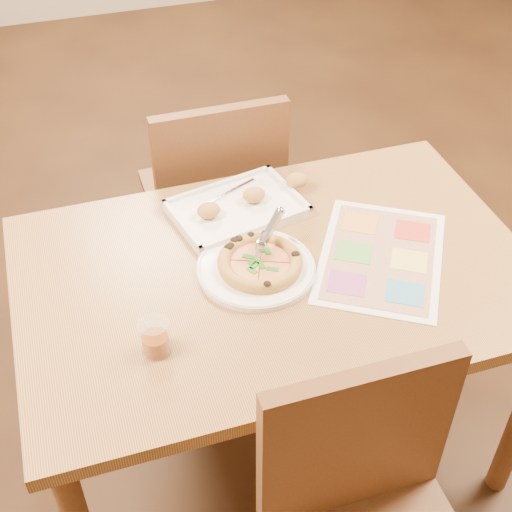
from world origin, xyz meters
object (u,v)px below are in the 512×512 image
object	(u,v)px
chair_near	(369,510)
plate	(256,269)
menu	(381,257)
pizza	(260,263)
pizza_cutter	(268,233)
dining_table	(275,293)
chair_far	(215,186)
appetizer_tray	(240,207)
glass_tumbler	(155,339)

from	to	relation	value
chair_near	plate	bearing A→B (deg)	94.76
menu	chair_near	bearing A→B (deg)	-115.89
pizza	pizza_cutter	distance (m)	0.08
plate	pizza_cutter	size ratio (longest dim) A/B	2.85
dining_table	pizza_cutter	world-z (taller)	pizza_cutter
plate	menu	bearing A→B (deg)	-8.72
chair_far	menu	size ratio (longest dim) A/B	1.10
chair_far	appetizer_tray	size ratio (longest dim) A/B	1.13
plate	appetizer_tray	world-z (taller)	appetizer_tray
chair_near	pizza	world-z (taller)	chair_near
chair_far	pizza	distance (m)	0.62
pizza_cutter	plate	bearing A→B (deg)	178.70
pizza	menu	size ratio (longest dim) A/B	0.50
plate	pizza_cutter	distance (m)	0.10
chair_far	appetizer_tray	bearing A→B (deg)	87.19
dining_table	chair_far	xyz separation A→B (m)	(-0.00, 0.60, -0.07)
pizza	pizza_cutter	world-z (taller)	pizza_cutter
menu	plate	bearing A→B (deg)	171.28
chair_near	pizza	size ratio (longest dim) A/B	2.19
appetizer_tray	pizza	bearing A→B (deg)	-95.45
chair_far	menu	xyz separation A→B (m)	(0.27, -0.64, 0.16)
pizza_cutter	chair_far	bearing A→B (deg)	45.13
chair_near	pizza_cutter	xyz separation A→B (m)	(-0.00, 0.65, 0.23)
menu	chair_far	bearing A→B (deg)	112.89
chair_near	chair_far	size ratio (longest dim) A/B	1.00
chair_near	pizza	distance (m)	0.63
pizza	menu	distance (m)	0.32
dining_table	appetizer_tray	world-z (taller)	appetizer_tray
pizza	plate	bearing A→B (deg)	167.73
chair_far	appetizer_tray	xyz separation A→B (m)	(-0.02, -0.35, 0.17)
pizza	appetizer_tray	bearing A→B (deg)	84.55
chair_near	glass_tumbler	bearing A→B (deg)	128.96
dining_table	plate	xyz separation A→B (m)	(-0.05, 0.01, 0.09)
chair_near	plate	size ratio (longest dim) A/B	1.57
chair_far	glass_tumbler	world-z (taller)	chair_far
pizza_cutter	appetizer_tray	size ratio (longest dim) A/B	0.25
plate	chair_far	bearing A→B (deg)	85.12
menu	appetizer_tray	bearing A→B (deg)	134.37
appetizer_tray	menu	size ratio (longest dim) A/B	0.98
chair_far	pizza_cutter	xyz separation A→B (m)	(-0.00, -0.55, 0.23)
pizza	menu	world-z (taller)	pizza
glass_tumbler	menu	size ratio (longest dim) A/B	0.20
pizza_cutter	chair_near	bearing A→B (deg)	-134.07
dining_table	glass_tumbler	xyz separation A→B (m)	(-0.34, -0.18, 0.12)
chair_near	pizza_cutter	bearing A→B (deg)	90.37
pizza_cutter	dining_table	bearing A→B (deg)	-129.73
dining_table	pizza	bearing A→B (deg)	172.54
dining_table	appetizer_tray	bearing A→B (deg)	93.86
chair_far	chair_near	bearing A→B (deg)	90.00
glass_tumbler	chair_far	bearing A→B (deg)	66.17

